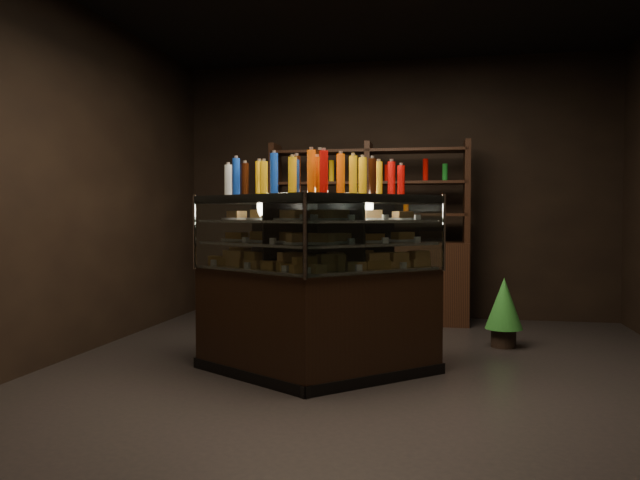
# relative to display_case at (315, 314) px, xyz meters

# --- Properties ---
(ground) EXTENTS (5.00, 5.00, 0.00)m
(ground) POSITION_rel_display_case_xyz_m (0.38, 0.35, -0.46)
(ground) COLOR black
(ground) RESTS_ON ground
(room_shell) EXTENTS (5.02, 5.02, 3.01)m
(room_shell) POSITION_rel_display_case_xyz_m (0.38, 0.35, 1.49)
(room_shell) COLOR black
(room_shell) RESTS_ON ground
(display_case) EXTENTS (1.93, 1.30, 1.35)m
(display_case) POSITION_rel_display_case_xyz_m (0.00, 0.00, 0.00)
(display_case) COLOR black
(display_case) RESTS_ON ground
(food_display) EXTENTS (1.61, 0.90, 0.42)m
(food_display) POSITION_rel_display_case_xyz_m (0.00, -0.00, 0.57)
(food_display) COLOR #CB9149
(food_display) RESTS_ON display_case
(bottles_top) EXTENTS (1.44, 0.75, 0.30)m
(bottles_top) POSITION_rel_display_case_xyz_m (-0.00, 0.00, 1.03)
(bottles_top) COLOR black
(bottles_top) RESTS_ON display_case
(potted_conifer) EXTENTS (0.33, 0.33, 0.71)m
(potted_conifer) POSITION_rel_display_case_xyz_m (1.48, 1.30, -0.05)
(potted_conifer) COLOR black
(potted_conifer) RESTS_ON ground
(back_shelving) EXTENTS (2.20, 0.46, 2.00)m
(back_shelving) POSITION_rel_display_case_xyz_m (0.12, 2.40, 0.16)
(back_shelving) COLOR black
(back_shelving) RESTS_ON ground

